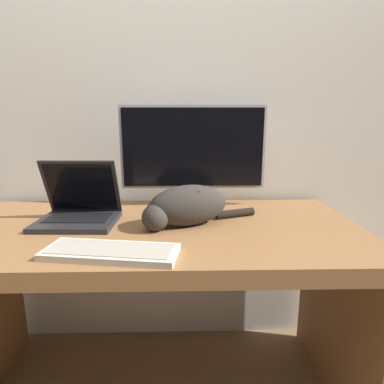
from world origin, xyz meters
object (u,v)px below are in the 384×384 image
monitor (193,153)px  laptop (79,210)px  cat (186,206)px  external_keyboard (111,252)px

monitor → laptop: bearing=-152.1°
laptop → cat: laptop is taller
monitor → laptop: (-0.45, -0.24, -0.20)m
monitor → cat: monitor is taller
laptop → external_keyboard: (0.19, -0.32, -0.04)m
laptop → external_keyboard: laptop is taller
monitor → external_keyboard: (-0.26, -0.56, -0.23)m
monitor → cat: bearing=-96.6°
laptop → external_keyboard: size_ratio=0.73×
monitor → cat: (-0.03, -0.29, -0.17)m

